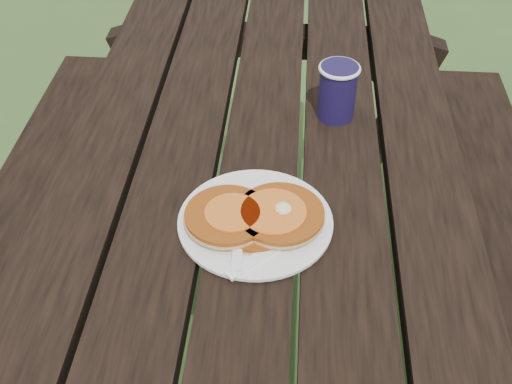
# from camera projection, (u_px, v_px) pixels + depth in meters

# --- Properties ---
(picnic_table) EXTENTS (1.36, 1.80, 0.75)m
(picnic_table) POSITION_uv_depth(u_px,v_px,m) (257.00, 312.00, 1.40)
(picnic_table) COLOR black
(picnic_table) RESTS_ON ground
(plate) EXTENTS (0.27, 0.27, 0.01)m
(plate) POSITION_uv_depth(u_px,v_px,m) (255.00, 222.00, 1.05)
(plate) COLOR white
(plate) RESTS_ON picnic_table
(pancake_stack) EXTENTS (0.23, 0.15, 0.04)m
(pancake_stack) POSITION_uv_depth(u_px,v_px,m) (255.00, 216.00, 1.04)
(pancake_stack) COLOR #954510
(pancake_stack) RESTS_ON plate
(knife) EXTENTS (0.14, 0.14, 0.00)m
(knife) POSITION_uv_depth(u_px,v_px,m) (273.00, 248.00, 1.00)
(knife) COLOR white
(knife) RESTS_ON plate
(fork) EXTENTS (0.03, 0.16, 0.01)m
(fork) POSITION_uv_depth(u_px,v_px,m) (238.00, 244.00, 1.00)
(fork) COLOR white
(fork) RESTS_ON plate
(coffee_cup) EXTENTS (0.08, 0.08, 0.11)m
(coffee_cup) POSITION_uv_depth(u_px,v_px,m) (338.00, 89.00, 1.24)
(coffee_cup) COLOR #160F36
(coffee_cup) RESTS_ON picnic_table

